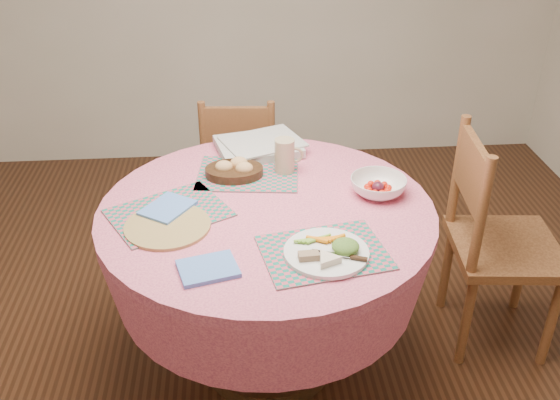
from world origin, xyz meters
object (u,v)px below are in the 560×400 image
(fruit_bowl, at_px, (378,186))
(dinner_plate, at_px, (329,251))
(dining_table, at_px, (267,251))
(chair_back, at_px, (240,168))
(latte_mug, at_px, (285,155))
(bread_bowl, at_px, (235,169))
(chair_right, at_px, (494,238))
(wicker_trivet, at_px, (168,226))

(fruit_bowl, bearing_deg, dinner_plate, -122.03)
(dining_table, relative_size, chair_back, 1.44)
(latte_mug, distance_m, fruit_bowl, 0.40)
(dining_table, height_order, chair_back, chair_back)
(bread_bowl, height_order, latte_mug, latte_mug)
(chair_right, distance_m, fruit_bowl, 0.58)
(chair_right, xyz_separation_m, bread_bowl, (-1.05, 0.16, 0.28))
(chair_back, bearing_deg, chair_right, 145.37)
(wicker_trivet, height_order, bread_bowl, bread_bowl)
(wicker_trivet, bearing_deg, bread_bowl, 56.15)
(dining_table, xyz_separation_m, dinner_plate, (0.18, -0.32, 0.22))
(chair_right, xyz_separation_m, wicker_trivet, (-1.29, -0.20, 0.25))
(wicker_trivet, height_order, fruit_bowl, fruit_bowl)
(bread_bowl, height_order, fruit_bowl, bread_bowl)
(dining_table, distance_m, bread_bowl, 0.36)
(dining_table, xyz_separation_m, wicker_trivet, (-0.35, -0.11, 0.20))
(dining_table, bearing_deg, chair_back, 95.38)
(dinner_plate, height_order, latte_mug, latte_mug)
(chair_back, distance_m, wicker_trivet, 1.09)
(wicker_trivet, relative_size, dinner_plate, 1.08)
(chair_back, xyz_separation_m, wicker_trivet, (-0.27, -1.01, 0.31))
(chair_back, height_order, dinner_plate, chair_back)
(dining_table, height_order, bread_bowl, bread_bowl)
(dining_table, distance_m, wicker_trivet, 0.42)
(bread_bowl, bearing_deg, wicker_trivet, -123.85)
(chair_back, xyz_separation_m, latte_mug, (0.18, -0.63, 0.38))
(wicker_trivet, relative_size, fruit_bowl, 1.16)
(chair_back, height_order, fruit_bowl, chair_back)
(chair_right, relative_size, latte_mug, 7.02)
(wicker_trivet, xyz_separation_m, bread_bowl, (0.24, 0.36, 0.03))
(bread_bowl, bearing_deg, fruit_bowl, -18.58)
(chair_right, relative_size, wicker_trivet, 3.22)
(dining_table, xyz_separation_m, bread_bowl, (-0.11, 0.25, 0.23))
(dinner_plate, xyz_separation_m, bread_bowl, (-0.29, 0.57, 0.01))
(dining_table, relative_size, chair_right, 1.29)
(fruit_bowl, bearing_deg, chair_right, 2.60)
(chair_right, height_order, fruit_bowl, chair_right)
(chair_right, bearing_deg, bread_bowl, 86.67)
(wicker_trivet, distance_m, fruit_bowl, 0.80)
(dinner_plate, height_order, bread_bowl, bread_bowl)
(dining_table, distance_m, latte_mug, 0.40)
(chair_right, height_order, latte_mug, chair_right)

